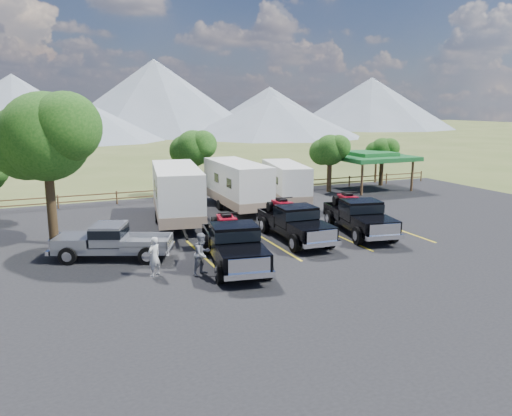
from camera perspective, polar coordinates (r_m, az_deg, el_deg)
name	(u,v)px	position (r m, az deg, el deg)	size (l,w,h in m)	color
ground	(353,265)	(23.40, 11.07, -6.36)	(320.00, 320.00, 0.00)	#3E4F21
asphalt_lot	(320,247)	(25.81, 7.34, -4.46)	(44.00, 34.00, 0.04)	black
stall_lines	(311,242)	(26.63, 6.26, -3.86)	(12.12, 5.50, 0.01)	gold
tree_big_nw	(44,137)	(27.38, -23.02, 7.51)	(5.54, 5.18, 7.84)	black
tree_ne_a	(330,150)	(41.59, 8.41, 6.55)	(3.11, 2.92, 4.76)	black
tree_ne_b	(382,151)	(45.82, 14.21, 6.36)	(2.77, 2.59, 4.27)	black
tree_north	(193,149)	(38.95, -7.22, 6.76)	(3.46, 3.24, 5.25)	black
rail_fence	(244,188)	(40.17, -1.36, 2.36)	(36.12, 0.12, 1.00)	brown
pavilion	(370,157)	(43.87, 12.91, 5.74)	(6.20, 6.20, 3.22)	brown
mountain_range	(63,101)	(124.38, -21.21, 11.35)	(209.00, 71.00, 20.00)	slate
rig_left	(233,243)	(22.54, -2.62, -3.97)	(3.10, 6.74, 2.17)	black
rig_center	(294,221)	(26.75, 4.38, -1.52)	(2.42, 6.37, 2.10)	black
rig_right	(359,215)	(28.63, 11.66, -0.80)	(3.23, 6.73, 2.16)	black
trailer_left	(177,194)	(30.68, -9.04, 1.62)	(3.90, 10.02, 3.47)	silver
trailer_center	(237,185)	(34.16, -2.20, 2.64)	(2.60, 9.46, 3.29)	silver
trailer_right	(286,182)	(36.74, 3.39, 2.95)	(3.51, 8.37, 2.90)	silver
pickup_silver	(113,241)	(24.34, -16.06, -3.64)	(5.87, 3.80, 1.68)	gray
person_a	(154,257)	(21.57, -11.55, -5.46)	(0.62, 0.41, 1.71)	silver
person_b	(202,254)	(21.42, -6.17, -5.23)	(0.89, 0.69, 1.83)	slate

